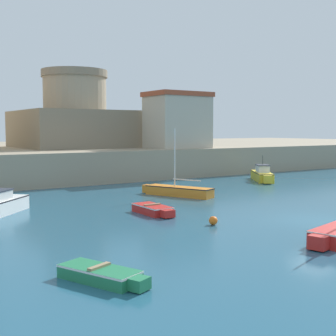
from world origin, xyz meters
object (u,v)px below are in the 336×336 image
Objects in this scene: dinghy_red_3 at (153,209)px; harbor_shed_near_wharf at (177,120)px; motorboat_yellow_6 at (262,175)px; fortress at (75,121)px; dinghy_green_1 at (102,274)px; sailboat_orange_0 at (178,191)px; mooring_buoy at (213,221)px.

harbor_shed_near_wharf is (14.32, 18.11, 5.70)m from dinghy_red_3.
harbor_shed_near_wharf is at bearing 113.37° from motorboat_yellow_6.
fortress is 11.93m from harbor_shed_near_wharf.
dinghy_green_1 is 0.53× the size of harbor_shed_near_wharf.
dinghy_red_3 reaches higher than dinghy_green_1.
sailboat_orange_0 is at bearing -92.26° from fortress.
sailboat_orange_0 is 0.47× the size of fortress.
sailboat_orange_0 is 1.69× the size of dinghy_green_1.
sailboat_orange_0 reaches higher than motorboat_yellow_6.
sailboat_orange_0 reaches higher than dinghy_green_1.
dinghy_green_1 is at bearing -128.82° from harbor_shed_near_wharf.
sailboat_orange_0 is 20.03m from dinghy_green_1.
sailboat_orange_0 is 12.55× the size of mooring_buoy.
dinghy_red_3 is at bearing -135.79° from sailboat_orange_0.
dinghy_green_1 is 39.63m from fortress.
dinghy_green_1 is 35.98m from harbor_shed_near_wharf.
dinghy_red_3 reaches higher than mooring_buoy.
fortress is (5.41, 31.45, 5.72)m from mooring_buoy.
dinghy_red_3 is at bearing -128.34° from harbor_shed_near_wharf.
motorboat_yellow_6 is 11.11m from harbor_shed_near_wharf.
sailboat_orange_0 is 16.53m from harbor_shed_near_wharf.
dinghy_green_1 is 10.21m from mooring_buoy.
harbor_shed_near_wharf is at bearing -47.91° from fortress.
fortress is 1.91× the size of harbor_shed_near_wharf.
fortress is at bearing 87.74° from sailboat_orange_0.
motorboat_yellow_6 is 0.43× the size of fortress.
sailboat_orange_0 reaches higher than dinghy_red_3.
dinghy_red_3 is at bearing -103.20° from fortress.
motorboat_yellow_6 is (18.18, 9.20, 0.31)m from dinghy_red_3.
harbor_shed_near_wharf is (8.85, 12.79, 5.57)m from sailboat_orange_0.
fortress is (-11.85, 17.77, 5.37)m from motorboat_yellow_6.
motorboat_yellow_6 is (26.12, 18.76, 0.33)m from dinghy_green_1.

